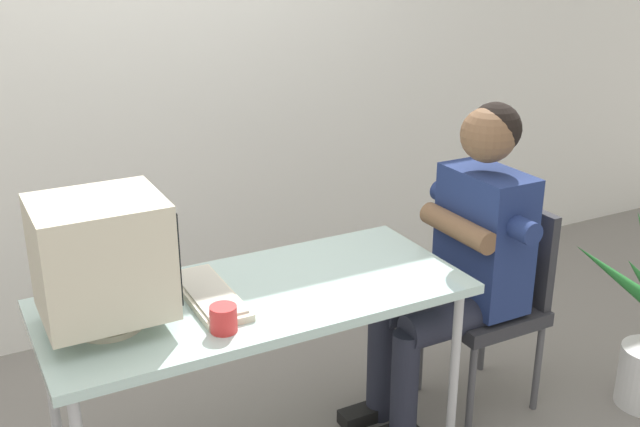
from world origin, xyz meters
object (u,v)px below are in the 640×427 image
Objects in this scene: keyboard at (209,295)px; person_seated at (464,251)px; office_chair at (495,293)px; desk at (257,306)px; desk_mug at (223,318)px; crt_monitor at (103,258)px.

person_seated is (1.06, -0.05, -0.03)m from keyboard.
desk is at bearing 179.27° from office_chair.
office_chair is 0.66× the size of person_seated.
person_seated is 1.12m from desk_mug.
keyboard is at bearing 177.53° from person_seated.
desk is 0.90m from person_seated.
person_seated is at bearing -180.00° from office_chair.
keyboard reaches higher than desk.
person_seated reaches higher than office_chair.
person_seated reaches higher than desk_mug.
crt_monitor is at bearing 179.75° from office_chair.
office_chair is (1.60, -0.01, -0.49)m from crt_monitor.
desk is 1.10m from office_chair.
desk_mug is at bearing -98.91° from keyboard.
desk_mug is at bearing -171.70° from office_chair.
crt_monitor is 1.67m from office_chair.
person_seated is (1.41, -0.01, -0.26)m from crt_monitor.
desk_mug is (0.31, -0.19, -0.20)m from crt_monitor.
person_seated reaches higher than keyboard.
desk is 1.69× the size of office_chair.
keyboard is at bearing 6.38° from crt_monitor.
crt_monitor is 0.32× the size of person_seated.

